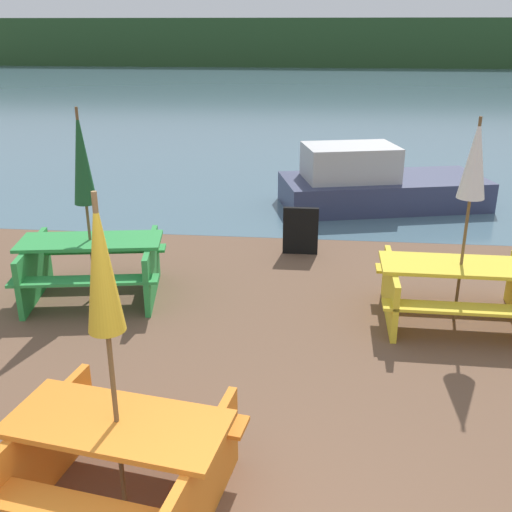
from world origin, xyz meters
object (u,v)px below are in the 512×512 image
at_px(picnic_table_yellow, 458,286).
at_px(umbrella_white, 475,161).
at_px(boat, 374,184).
at_px(picnic_table_green, 92,262).
at_px(signboard, 301,231).
at_px(umbrella_darkgreen, 81,158).
at_px(umbrella_gold, 101,269).
at_px(picnic_table_orange, 120,455).

xyz_separation_m(picnic_table_yellow, umbrella_white, (0.00, -0.00, 1.52)).
bearing_deg(umbrella_white, boat, 96.91).
distance_m(picnic_table_green, signboard, 3.26).
bearing_deg(signboard, boat, 64.21).
bearing_deg(signboard, umbrella_darkgreen, -144.61).
relative_size(umbrella_gold, signboard, 3.23).
xyz_separation_m(picnic_table_yellow, boat, (-0.60, 4.93, -0.00)).
distance_m(umbrella_white, boat, 5.19).
xyz_separation_m(umbrella_darkgreen, signboard, (2.66, 1.89, -1.48)).
bearing_deg(picnic_table_yellow, umbrella_darkgreen, 177.22).
bearing_deg(picnic_table_green, signboard, 35.39).
distance_m(picnic_table_yellow, boat, 4.96).
xyz_separation_m(picnic_table_orange, picnic_table_green, (-1.52, 3.57, 0.04)).
bearing_deg(signboard, picnic_table_yellow, -47.16).
distance_m(picnic_table_green, boat, 6.18).
xyz_separation_m(picnic_table_orange, umbrella_gold, (0.00, 0.00, 1.47)).
relative_size(picnic_table_orange, umbrella_gold, 0.74).
bearing_deg(umbrella_gold, picnic_table_orange, -90.00).
xyz_separation_m(picnic_table_orange, boat, (2.50, 8.27, 0.00)).
bearing_deg(umbrella_white, signboard, 132.84).
relative_size(umbrella_darkgreen, boat, 0.58).
bearing_deg(picnic_table_orange, boat, 73.21).
distance_m(picnic_table_yellow, signboard, 2.88).
bearing_deg(boat, picnic_table_green, -144.43).
height_order(umbrella_white, umbrella_gold, umbrella_white).
height_order(picnic_table_green, umbrella_gold, umbrella_gold).
height_order(umbrella_white, signboard, umbrella_white).
bearing_deg(umbrella_darkgreen, picnic_table_green, -90.00).
bearing_deg(boat, umbrella_gold, -120.72).
relative_size(picnic_table_orange, picnic_table_yellow, 0.94).
distance_m(umbrella_gold, umbrella_darkgreen, 3.88).
bearing_deg(picnic_table_orange, umbrella_white, 47.25).
height_order(umbrella_gold, umbrella_darkgreen, umbrella_darkgreen).
distance_m(picnic_table_orange, picnic_table_green, 3.88).
distance_m(umbrella_darkgreen, signboard, 3.58).
height_order(umbrella_darkgreen, signboard, umbrella_darkgreen).
bearing_deg(umbrella_white, picnic_table_yellow, 90.00).
bearing_deg(signboard, umbrella_white, -47.16).
xyz_separation_m(umbrella_darkgreen, boat, (4.02, 4.70, -1.41)).
relative_size(picnic_table_yellow, umbrella_gold, 0.78).
bearing_deg(picnic_table_green, umbrella_gold, -66.95).
bearing_deg(picnic_table_green, picnic_table_yellow, -2.78).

